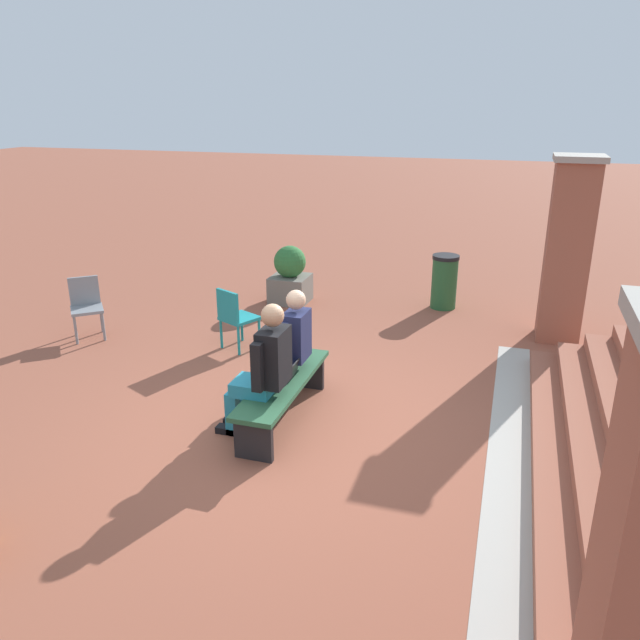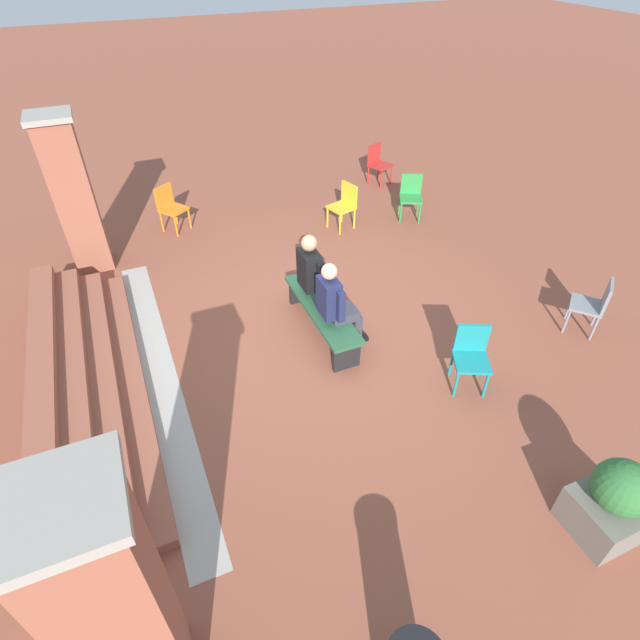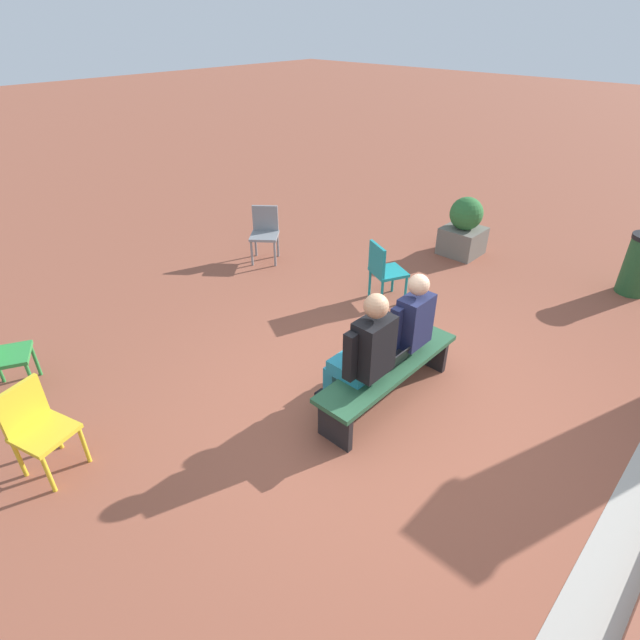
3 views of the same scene
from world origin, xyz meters
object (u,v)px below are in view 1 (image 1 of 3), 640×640
(plastic_chair_by_pillar, at_px, (235,315))
(bench, at_px, (283,389))
(person_student, at_px, (287,345))
(planter, at_px, (290,276))
(person_adult, at_px, (263,367))
(laptop, at_px, (285,375))
(litter_bin, at_px, (444,282))
(plastic_chair_near_bench_left, at_px, (86,304))

(plastic_chair_by_pillar, bearing_deg, bench, 38.45)
(bench, distance_m, plastic_chair_by_pillar, 2.07)
(person_student, bearing_deg, planter, -160.49)
(person_adult, distance_m, laptop, 0.45)
(person_adult, distance_m, plastic_chair_by_pillar, 2.33)
(litter_bin, bearing_deg, bench, -15.21)
(person_adult, relative_size, plastic_chair_by_pillar, 1.65)
(laptop, bearing_deg, bench, -20.71)
(bench, bearing_deg, person_adult, -11.46)
(person_student, distance_m, person_adult, 0.66)
(bench, distance_m, litter_bin, 4.37)
(planter, bearing_deg, plastic_chair_by_pillar, 0.08)
(plastic_chair_near_bench_left, xyz_separation_m, plastic_chair_by_pillar, (-0.17, 2.18, 0.00))
(plastic_chair_by_pillar, bearing_deg, litter_bin, 136.83)
(person_student, height_order, plastic_chair_near_bench_left, person_student)
(plastic_chair_near_bench_left, height_order, litter_bin, litter_bin)
(person_student, relative_size, plastic_chair_by_pillar, 1.58)
(plastic_chair_near_bench_left, bearing_deg, litter_bin, 120.92)
(bench, xyz_separation_m, litter_bin, (-4.21, 1.15, 0.08))
(person_student, relative_size, litter_bin, 1.55)
(bench, distance_m, plastic_chair_near_bench_left, 3.76)
(laptop, height_order, planter, planter)
(laptop, distance_m, litter_bin, 4.33)
(plastic_chair_near_bench_left, bearing_deg, person_student, 71.49)
(bench, xyz_separation_m, planter, (-3.76, -1.29, 0.08))
(plastic_chair_near_bench_left, bearing_deg, laptop, 67.85)
(person_adult, bearing_deg, person_student, 179.71)
(person_student, relative_size, laptop, 4.16)
(person_student, bearing_deg, bench, 12.14)
(bench, bearing_deg, plastic_chair_near_bench_left, -112.67)
(laptop, relative_size, planter, 0.34)
(person_adult, distance_m, litter_bin, 4.73)
(person_adult, relative_size, laptop, 4.34)
(planter, relative_size, litter_bin, 1.09)
(person_student, height_order, litter_bin, person_student)
(person_adult, bearing_deg, litter_bin, 165.07)
(bench, relative_size, litter_bin, 2.09)
(litter_bin, bearing_deg, laptop, -15.17)
(bench, relative_size, person_adult, 1.30)
(bench, bearing_deg, plastic_chair_by_pillar, -141.55)
(person_student, bearing_deg, plastic_chair_near_bench_left, -108.51)
(plastic_chair_by_pillar, relative_size, litter_bin, 0.98)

